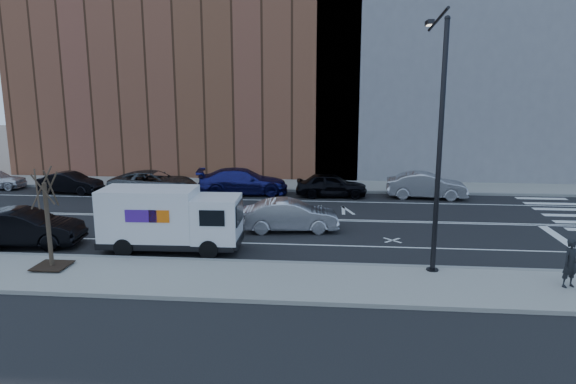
% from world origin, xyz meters
% --- Properties ---
extents(ground, '(120.00, 120.00, 0.00)m').
position_xyz_m(ground, '(0.00, 0.00, 0.00)').
color(ground, black).
rests_on(ground, ground).
extents(sidewalk_near, '(44.00, 3.60, 0.15)m').
position_xyz_m(sidewalk_near, '(0.00, -8.80, 0.07)').
color(sidewalk_near, gray).
rests_on(sidewalk_near, ground).
extents(sidewalk_far, '(44.00, 3.60, 0.15)m').
position_xyz_m(sidewalk_far, '(0.00, 8.80, 0.07)').
color(sidewalk_far, gray).
rests_on(sidewalk_far, ground).
extents(curb_near, '(44.00, 0.25, 0.17)m').
position_xyz_m(curb_near, '(0.00, -7.00, 0.08)').
color(curb_near, gray).
rests_on(curb_near, ground).
extents(curb_far, '(44.00, 0.25, 0.17)m').
position_xyz_m(curb_far, '(0.00, 7.00, 0.08)').
color(curb_far, gray).
rests_on(curb_far, ground).
extents(road_markings, '(40.00, 8.60, 0.01)m').
position_xyz_m(road_markings, '(0.00, 0.00, 0.00)').
color(road_markings, white).
rests_on(road_markings, ground).
extents(bldg_brick, '(26.00, 10.00, 22.00)m').
position_xyz_m(bldg_brick, '(-8.00, 15.60, 11.00)').
color(bldg_brick, brown).
rests_on(bldg_brick, ground).
extents(bldg_concrete, '(20.00, 10.00, 26.00)m').
position_xyz_m(bldg_concrete, '(12.00, 15.60, 13.00)').
color(bldg_concrete, slate).
rests_on(bldg_concrete, ground).
extents(streetlight, '(0.44, 4.02, 9.34)m').
position_xyz_m(streetlight, '(7.00, -6.91, 5.08)').
color(streetlight, black).
rests_on(streetlight, ground).
extents(street_tree, '(1.20, 1.20, 3.75)m').
position_xyz_m(street_tree, '(-7.00, -8.40, 1.45)').
color(street_tree, black).
rests_on(street_tree, ground).
extents(fedex_van, '(5.84, 2.20, 2.64)m').
position_xyz_m(fedex_van, '(-3.39, -5.60, 1.39)').
color(fedex_van, black).
rests_on(fedex_van, ground).
extents(far_parked_b, '(4.20, 1.91, 1.34)m').
position_xyz_m(far_parked_b, '(-13.47, 5.30, 0.67)').
color(far_parked_b, black).
rests_on(far_parked_b, ground).
extents(far_parked_c, '(5.49, 2.62, 1.51)m').
position_xyz_m(far_parked_c, '(-8.00, 5.38, 0.76)').
color(far_parked_c, '#44474B').
rests_on(far_parked_c, ground).
extents(far_parked_d, '(5.93, 3.06, 1.65)m').
position_xyz_m(far_parked_d, '(-2.40, 5.94, 0.82)').
color(far_parked_d, navy).
rests_on(far_parked_d, ground).
extents(far_parked_e, '(4.43, 1.92, 1.49)m').
position_xyz_m(far_parked_e, '(3.20, 5.71, 0.74)').
color(far_parked_e, black).
rests_on(far_parked_e, ground).
extents(far_parked_f, '(4.87, 1.95, 1.57)m').
position_xyz_m(far_parked_f, '(8.99, 5.81, 0.79)').
color(far_parked_f, '#A5A5A9').
rests_on(far_parked_f, ground).
extents(driving_sedan, '(4.67, 2.09, 1.49)m').
position_xyz_m(driving_sedan, '(1.33, -2.14, 0.74)').
color(driving_sedan, '#BCBBC1').
rests_on(driving_sedan, ground).
extents(near_parked_rear_a, '(5.06, 2.25, 1.61)m').
position_xyz_m(near_parked_rear_a, '(-9.83, -5.59, 0.81)').
color(near_parked_rear_a, black).
rests_on(near_parked_rear_a, ground).
extents(pedestrian, '(0.72, 0.61, 1.66)m').
position_xyz_m(pedestrian, '(11.25, -8.59, 0.98)').
color(pedestrian, black).
rests_on(pedestrian, sidewalk_near).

